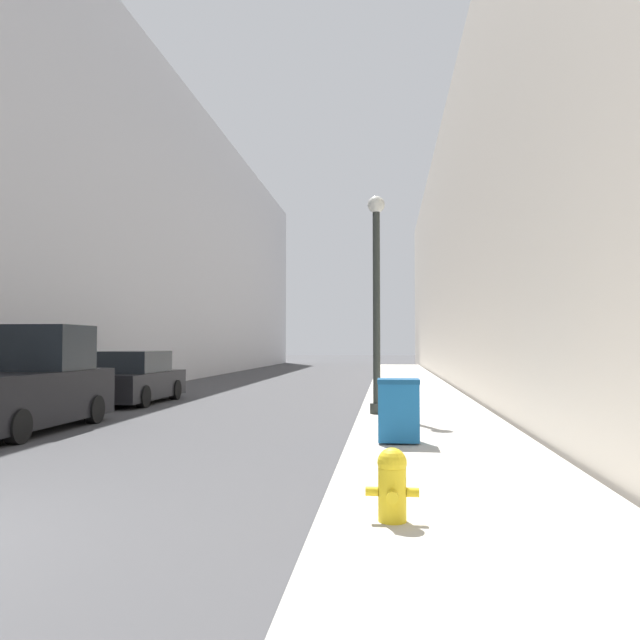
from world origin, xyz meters
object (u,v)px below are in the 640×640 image
object	(u,v)px
fire_hydrant	(392,483)
trash_bin	(399,410)
pickup_truck	(22,387)
parked_sedan_near	(134,379)
lamppost	(376,291)

from	to	relation	value
fire_hydrant	trash_bin	world-z (taller)	trash_bin
fire_hydrant	pickup_truck	world-z (taller)	pickup_truck
pickup_truck	parked_sedan_near	xyz separation A→B (m)	(-0.13, 6.17, -0.18)
fire_hydrant	parked_sedan_near	size ratio (longest dim) A/B	0.16
lamppost	pickup_truck	size ratio (longest dim) A/B	1.11
lamppost	parked_sedan_near	bearing A→B (deg)	156.68
trash_bin	parked_sedan_near	distance (m)	11.08
fire_hydrant	pickup_truck	distance (m)	9.97
trash_bin	lamppost	distance (m)	5.11
fire_hydrant	pickup_truck	bearing A→B (deg)	140.48
pickup_truck	lamppost	bearing A→B (deg)	21.63
parked_sedan_near	fire_hydrant	bearing A→B (deg)	-58.00
parked_sedan_near	trash_bin	bearing A→B (deg)	-44.10
trash_bin	parked_sedan_near	size ratio (longest dim) A/B	0.24
trash_bin	pickup_truck	size ratio (longest dim) A/B	0.23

